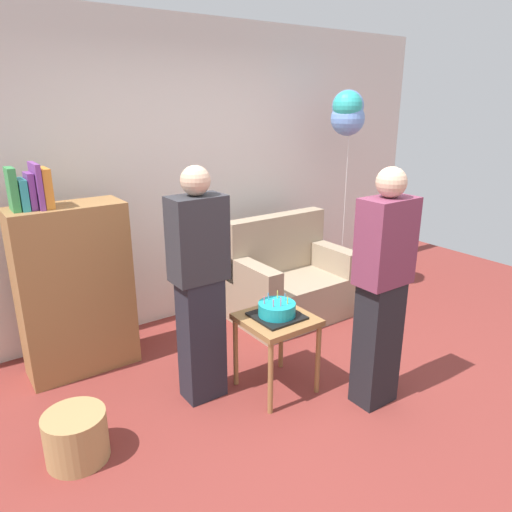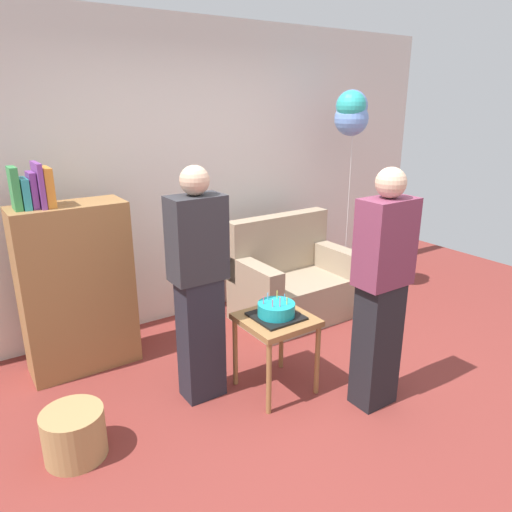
{
  "view_description": "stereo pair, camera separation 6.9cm",
  "coord_description": "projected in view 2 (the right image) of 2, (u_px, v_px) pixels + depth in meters",
  "views": [
    {
      "loc": [
        -1.94,
        -1.93,
        2.01
      ],
      "look_at": [
        -0.07,
        0.7,
        0.95
      ],
      "focal_mm": 33.5,
      "sensor_mm": 36.0,
      "label": 1
    },
    {
      "loc": [
        -1.89,
        -1.97,
        2.01
      ],
      "look_at": [
        -0.07,
        0.7,
        0.95
      ],
      "focal_mm": 33.5,
      "sensor_mm": 36.0,
      "label": 2
    }
  ],
  "objects": [
    {
      "name": "wicker_basket",
      "position": [
        74.0,
        434.0,
        2.79
      ],
      "size": [
        0.36,
        0.36,
        0.3
      ],
      "primitive_type": "cylinder",
      "color": "#A88451",
      "rests_on": "ground_plane"
    },
    {
      "name": "ground_plane",
      "position": [
        324.0,
        416.0,
        3.18
      ],
      "size": [
        8.0,
        8.0,
        0.0
      ],
      "primitive_type": "plane",
      "color": "maroon"
    },
    {
      "name": "handbag",
      "position": [
        379.0,
        317.0,
        4.41
      ],
      "size": [
        0.28,
        0.14,
        0.2
      ],
      "primitive_type": "ellipsoid",
      "color": "#473328",
      "rests_on": "ground_plane"
    },
    {
      "name": "bookshelf",
      "position": [
        76.0,
        286.0,
        3.59
      ],
      "size": [
        0.8,
        0.36,
        1.61
      ],
      "color": "olive",
      "rests_on": "ground_plane"
    },
    {
      "name": "wall_back",
      "position": [
        180.0,
        175.0,
        4.37
      ],
      "size": [
        6.0,
        0.1,
        2.7
      ],
      "primitive_type": "cube",
      "color": "silver",
      "rests_on": "ground_plane"
    },
    {
      "name": "person_blowing_candles",
      "position": [
        199.0,
        286.0,
        3.17
      ],
      "size": [
        0.36,
        0.22,
        1.63
      ],
      "rotation": [
        0.0,
        0.0,
        -0.23
      ],
      "color": "#23232D",
      "rests_on": "ground_plane"
    },
    {
      "name": "couch",
      "position": [
        291.0,
        282.0,
        4.57
      ],
      "size": [
        1.1,
        0.7,
        0.96
      ],
      "color": "gray",
      "rests_on": "ground_plane"
    },
    {
      "name": "birthday_cake",
      "position": [
        276.0,
        311.0,
        3.3
      ],
      "size": [
        0.32,
        0.32,
        0.17
      ],
      "color": "black",
      "rests_on": "side_table"
    },
    {
      "name": "balloon_bunch",
      "position": [
        351.0,
        111.0,
        4.48
      ],
      "size": [
        0.35,
        0.35,
        2.1
      ],
      "color": "silver",
      "rests_on": "ground_plane"
    },
    {
      "name": "person_holding_cake",
      "position": [
        381.0,
        291.0,
        3.09
      ],
      "size": [
        0.36,
        0.22,
        1.63
      ],
      "rotation": [
        0.0,
        0.0,
        2.82
      ],
      "color": "black",
      "rests_on": "ground_plane"
    },
    {
      "name": "side_table",
      "position": [
        276.0,
        328.0,
        3.35
      ],
      "size": [
        0.48,
        0.48,
        0.57
      ],
      "color": "olive",
      "rests_on": "ground_plane"
    }
  ]
}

